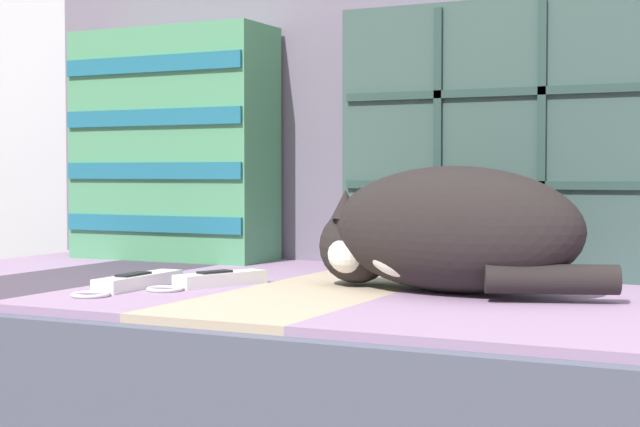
{
  "coord_description": "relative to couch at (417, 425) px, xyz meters",
  "views": [
    {
      "loc": [
        0.46,
        -1.13,
        0.53
      ],
      "look_at": [
        -0.11,
        0.05,
        0.48
      ],
      "focal_mm": 55.0,
      "sensor_mm": 36.0,
      "label": 1
    }
  ],
  "objects": [
    {
      "name": "couch",
      "position": [
        0.0,
        0.0,
        0.0
      ],
      "size": [
        1.73,
        0.85,
        0.38
      ],
      "color": "#3D3838",
      "rests_on": "ground_plane"
    },
    {
      "name": "sofa_backrest",
      "position": [
        0.0,
        0.35,
        0.47
      ],
      "size": [
        1.7,
        0.14,
        0.56
      ],
      "color": "slate",
      "rests_on": "couch"
    },
    {
      "name": "throw_pillow_quilted",
      "position": [
        0.06,
        0.21,
        0.4
      ],
      "size": [
        0.47,
        0.14,
        0.41
      ],
      "color": "#38514C",
      "rests_on": "couch"
    },
    {
      "name": "throw_pillow_striped",
      "position": [
        -0.54,
        0.21,
        0.4
      ],
      "size": [
        0.37,
        0.14,
        0.41
      ],
      "color": "#4C9366",
      "rests_on": "couch"
    },
    {
      "name": "sleeping_cat",
      "position": [
        0.05,
        -0.05,
        0.27
      ],
      "size": [
        0.41,
        0.23,
        0.16
      ],
      "color": "black",
      "rests_on": "couch"
    },
    {
      "name": "game_remote_near",
      "position": [
        -0.33,
        -0.19,
        0.2
      ],
      "size": [
        0.05,
        0.21,
        0.02
      ],
      "color": "white",
      "rests_on": "couch"
    },
    {
      "name": "game_remote_far",
      "position": [
        -0.25,
        -0.12,
        0.2
      ],
      "size": [
        0.11,
        0.19,
        0.02
      ],
      "color": "white",
      "rests_on": "couch"
    }
  ]
}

